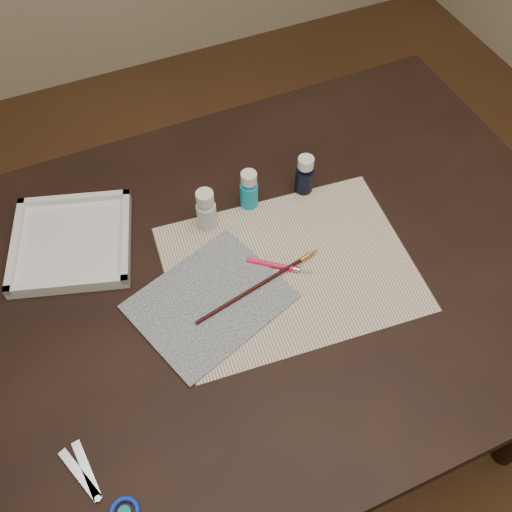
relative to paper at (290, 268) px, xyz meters
name	(u,v)px	position (x,y,z in m)	size (l,w,h in m)	color
ground	(256,414)	(-0.06, 0.02, -0.76)	(3.50, 3.50, 0.02)	#422614
table	(256,358)	(-0.06, 0.02, -0.38)	(1.30, 0.90, 0.75)	black
paper	(290,268)	(0.00, 0.00, 0.00)	(0.46, 0.35, 0.00)	silver
canvas	(210,301)	(-0.16, -0.01, 0.00)	(0.26, 0.21, 0.00)	black
paint_bottle_white	(206,210)	(-0.10, 0.16, 0.05)	(0.04, 0.04, 0.10)	silver
paint_bottle_cyan	(249,189)	(-0.01, 0.18, 0.04)	(0.04, 0.04, 0.09)	#129BC5
paint_bottle_navy	(305,175)	(0.11, 0.17, 0.04)	(0.04, 0.04, 0.09)	black
paintbrush	(260,284)	(-0.07, -0.02, 0.01)	(0.28, 0.01, 0.01)	black
craft_knife	(281,266)	(-0.02, 0.01, 0.01)	(0.13, 0.01, 0.01)	#FF1957
scissors	(89,493)	(-0.45, -0.25, 0.00)	(0.18, 0.09, 0.01)	silver
palette_tray	(72,241)	(-0.36, 0.22, 0.01)	(0.22, 0.22, 0.03)	white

